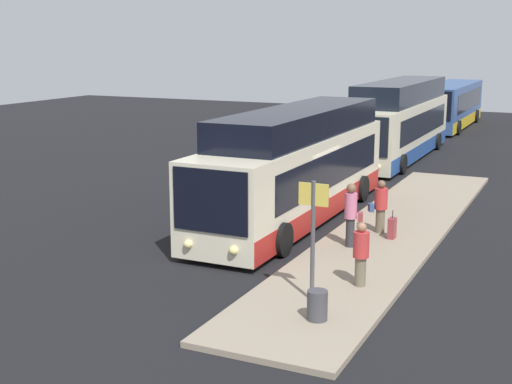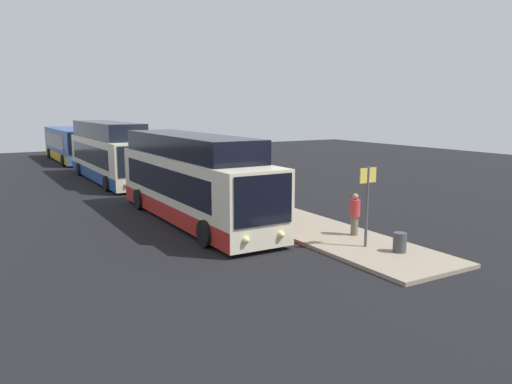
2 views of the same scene
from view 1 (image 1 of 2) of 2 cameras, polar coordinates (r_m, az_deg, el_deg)
ground at (r=23.65m, az=3.19°, el=-2.46°), size 80.00×80.00×0.00m
platform at (r=22.67m, az=10.74°, el=-3.14°), size 20.00×3.22×0.13m
bus_lead at (r=23.78m, az=3.24°, el=1.70°), size 11.80×2.78×3.71m
bus_second at (r=36.77m, az=11.35°, el=5.31°), size 12.27×2.82×3.87m
bus_third at (r=50.59m, az=15.28°, el=6.68°), size 11.60×2.78×2.93m
passenger_boarding at (r=20.41m, az=7.62°, el=-1.61°), size 0.44×0.59×1.85m
passenger_waiting at (r=22.06m, az=9.92°, el=-1.02°), size 0.58×0.66×1.64m
passenger_with_bags at (r=17.29m, az=8.40°, el=-4.78°), size 0.54×0.54×1.58m
suitcase at (r=21.63m, az=10.83°, el=-2.86°), size 0.35×0.20×0.86m
sign_post at (r=15.99m, az=4.59°, el=-2.70°), size 0.10×0.70×2.77m
trash_bin at (r=15.32m, az=4.93°, el=-9.02°), size 0.44×0.44×0.65m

